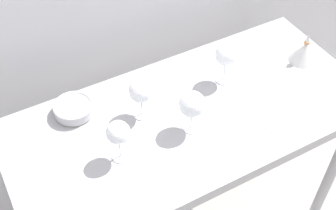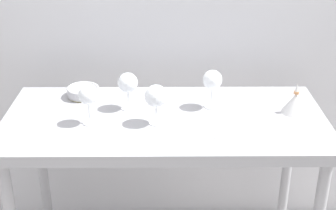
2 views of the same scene
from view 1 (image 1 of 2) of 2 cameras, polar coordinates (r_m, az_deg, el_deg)
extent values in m
cube|color=#99999E|center=(1.73, 2.82, -1.46)|extent=(1.40, 0.64, 0.04)
cube|color=#99999E|center=(1.57, 8.95, -9.31)|extent=(1.40, 0.01, 0.05)
cylinder|color=#99999E|center=(2.26, 20.09, -7.53)|extent=(0.05, 0.05, 0.86)
cylinder|color=#99999E|center=(2.13, -16.74, -11.16)|extent=(0.05, 0.05, 0.86)
cylinder|color=#99999E|center=(2.48, 12.14, 0.77)|extent=(0.05, 0.05, 0.86)
cylinder|color=white|center=(1.59, -5.94, -6.41)|extent=(0.06, 0.06, 0.00)
cylinder|color=white|center=(1.55, -6.07, -5.35)|extent=(0.01, 0.01, 0.09)
sphere|color=white|center=(1.49, -6.30, -3.44)|extent=(0.08, 0.08, 0.08)
cylinder|color=maroon|center=(1.50, -6.26, -3.79)|extent=(0.06, 0.06, 0.02)
cylinder|color=white|center=(1.67, 2.89, -2.82)|extent=(0.06, 0.06, 0.00)
cylinder|color=white|center=(1.63, 2.95, -1.84)|extent=(0.01, 0.01, 0.08)
sphere|color=white|center=(1.57, 3.06, 0.13)|extent=(0.10, 0.10, 0.10)
cylinder|color=maroon|center=(1.59, 3.03, -0.29)|extent=(0.07, 0.07, 0.02)
cylinder|color=white|center=(1.85, 6.98, 3.20)|extent=(0.06, 0.06, 0.00)
cylinder|color=white|center=(1.82, 7.11, 4.30)|extent=(0.01, 0.01, 0.09)
sphere|color=white|center=(1.77, 7.36, 6.29)|extent=(0.09, 0.09, 0.09)
cylinder|color=maroon|center=(1.78, 7.31, 5.91)|extent=(0.06, 0.06, 0.02)
cylinder|color=white|center=(1.71, -3.26, -1.11)|extent=(0.07, 0.07, 0.00)
cylinder|color=white|center=(1.68, -3.32, -0.11)|extent=(0.01, 0.01, 0.08)
sphere|color=white|center=(1.62, -3.44, 1.81)|extent=(0.09, 0.09, 0.09)
cylinder|color=maroon|center=(1.63, -3.41, 1.42)|extent=(0.06, 0.06, 0.02)
cube|color=white|center=(1.77, 11.38, -0.18)|extent=(0.25, 0.26, 0.00)
cylinder|color=#DBCC66|center=(1.75, -11.69, -0.95)|extent=(0.13, 0.13, 0.01)
cylinder|color=#B7B7BC|center=(1.73, -11.79, -0.48)|extent=(0.15, 0.15, 0.04)
torus|color=#B7B7BC|center=(1.72, -11.88, -0.07)|extent=(0.15, 0.15, 0.01)
cone|color=silver|center=(1.99, 16.76, 6.42)|extent=(0.12, 0.12, 0.09)
cylinder|color=#C17F4C|center=(1.96, 17.08, 7.56)|extent=(0.02, 0.02, 0.01)
cone|color=silver|center=(1.94, 17.23, 8.11)|extent=(0.02, 0.02, 0.04)
camera|label=2|loc=(1.14, 96.08, -29.85)|focal=51.52mm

